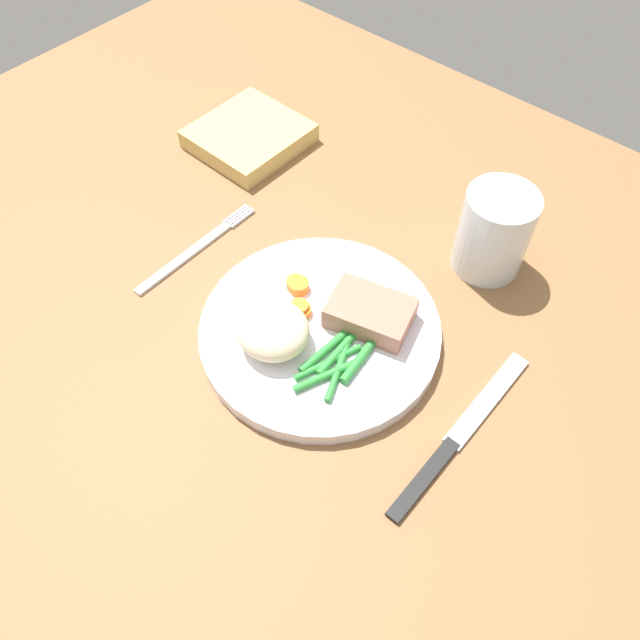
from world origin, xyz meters
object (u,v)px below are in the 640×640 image
at_px(water_glass, 492,237).
at_px(napkin, 249,136).
at_px(dinner_plate, 320,331).
at_px(fork, 196,249).
at_px(meat_portion, 370,313).
at_px(knife, 458,436).

height_order(water_glass, napkin, water_glass).
height_order(dinner_plate, fork, dinner_plate).
distance_m(meat_portion, water_glass, 0.16).
relative_size(meat_portion, knife, 0.38).
bearing_deg(meat_portion, napkin, 156.31).
distance_m(dinner_plate, meat_portion, 0.05).
height_order(meat_portion, napkin, meat_portion).
distance_m(dinner_plate, knife, 0.16).
xyz_separation_m(fork, water_glass, (0.25, 0.19, 0.04)).
bearing_deg(dinner_plate, meat_portion, 49.40).
bearing_deg(meat_portion, dinner_plate, -130.60).
height_order(knife, napkin, napkin).
height_order(fork, water_glass, water_glass).
xyz_separation_m(fork, napkin, (-0.08, 0.17, 0.01)).
distance_m(water_glass, napkin, 0.33).
bearing_deg(water_glass, dinner_plate, -110.59).
distance_m(fork, water_glass, 0.31).
relative_size(meat_portion, fork, 0.47).
distance_m(knife, water_glass, 0.22).
xyz_separation_m(knife, napkin, (-0.42, 0.17, 0.01)).
relative_size(knife, napkin, 1.62).
bearing_deg(knife, fork, 176.30).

